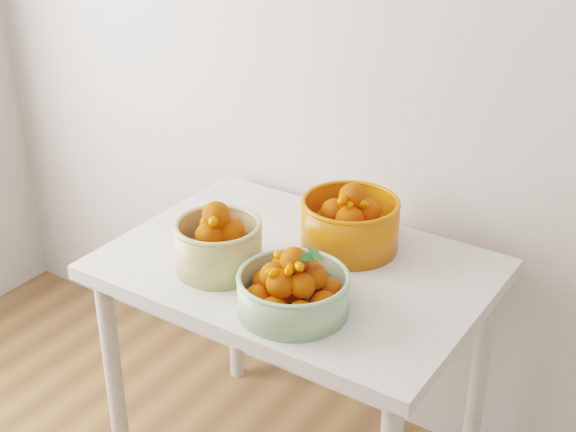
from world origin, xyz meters
name	(u,v)px	position (x,y,z in m)	size (l,w,h in m)	color
table	(297,293)	(-0.42, 1.60, 0.65)	(1.00, 0.70, 0.75)	silver
bowl_cream	(218,244)	(-0.57, 1.46, 0.83)	(0.28, 0.28, 0.20)	tan
bowl_green	(293,289)	(-0.30, 1.41, 0.81)	(0.35, 0.35, 0.17)	#91B888
bowl_orange	(350,223)	(-0.34, 1.75, 0.83)	(0.27, 0.27, 0.19)	#DF570C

